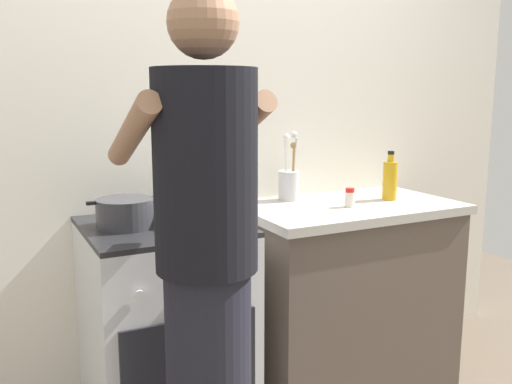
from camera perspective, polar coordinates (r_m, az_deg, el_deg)
back_wall at (r=2.70m, az=-0.77°, el=6.77°), size 3.20×0.10×2.50m
countertop at (r=2.75m, az=9.21°, el=-10.33°), size 1.00×0.60×0.90m
stove_range at (r=2.37m, az=-9.23°, el=-13.86°), size 0.60×0.62×0.90m
pot at (r=2.19m, az=-13.21°, el=-2.09°), size 0.29×0.22×0.11m
mixing_bowl at (r=2.23m, az=-5.95°, el=-1.80°), size 0.28×0.28×0.09m
utensil_crock at (r=2.66m, az=3.39°, el=1.06°), size 0.10×0.10×0.33m
spice_bottle at (r=2.55m, az=9.55°, el=-0.59°), size 0.04×0.04×0.09m
oil_bottle at (r=2.74m, az=13.51°, el=1.24°), size 0.07×0.07×0.23m
person at (r=1.68m, az=-5.05°, el=-9.06°), size 0.41×0.50×1.70m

